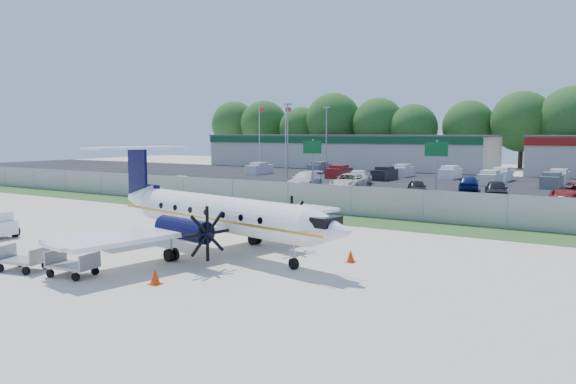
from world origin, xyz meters
The scene contains 28 objects.
ground centered at (0.00, 0.00, 0.00)m, with size 170.00×170.00×0.00m, color beige.
grass_verge centered at (0.00, 12.00, 0.01)m, with size 170.00×4.00×0.02m, color #2D561E.
access_road centered at (0.00, 19.00, 0.01)m, with size 170.00×8.00×0.02m, color black.
parking_lot centered at (0.00, 40.00, 0.01)m, with size 170.00×32.00×0.02m, color black.
perimeter_fence centered at (0.00, 14.00, 1.00)m, with size 120.00×0.06×1.99m.
building_west centered at (-24.00, 61.98, 2.63)m, with size 46.40×12.40×5.24m.
sign_left centered at (-8.00, 22.91, 3.61)m, with size 1.80×0.26×5.00m.
sign_mid centered at (3.00, 22.91, 3.61)m, with size 1.80×0.26×5.00m.
flagpole_west centered at (-35.92, 55.00, 5.64)m, with size 1.06×0.12×10.00m.
flagpole_east centered at (-30.92, 55.00, 5.64)m, with size 1.06×0.12×10.00m.
light_pole_nw centered at (-20.00, 38.00, 5.23)m, with size 0.90×0.35×9.09m.
light_pole_sw centered at (-20.00, 48.00, 5.23)m, with size 0.90×0.35×9.09m.
tree_line centered at (0.00, 74.00, 0.00)m, with size 112.00×6.00×14.00m, color #1F4D16, non-canonical shape.
aircraft centered at (-0.14, 0.00, 1.85)m, with size 15.72×15.41×4.80m.
baggage_cart_near centered at (-4.58, -6.87, 0.46)m, with size 2.07×1.51×0.98m.
baggage_cart_far centered at (-2.11, -6.39, 0.45)m, with size 1.97×1.35×0.97m.
cone_nose centered at (5.99, 1.47, 0.26)m, with size 0.38×0.38×0.55m.
cone_port_wing centered at (1.46, -5.55, 0.28)m, with size 0.41×0.41×0.59m.
cone_starboard_wing centered at (-2.23, 6.88, 0.26)m, with size 0.39×0.39×0.56m.
road_car_west centered at (-18.20, 17.26, 0.00)m, with size 1.78×5.10×1.68m, color beige.
road_car_mid centered at (0.90, 20.65, 0.00)m, with size 1.85×4.54×1.32m, color maroon.
parked_car_a centered at (-11.99, 28.48, 0.00)m, with size 2.33×5.73×1.66m, color silver.
parked_car_b centered at (-7.40, 29.07, 0.00)m, with size 2.67×5.80×1.61m, color beige.
parked_car_c centered at (-0.45, 28.70, 0.00)m, with size 1.56×3.88×1.32m, color black.
parked_car_d centered at (6.21, 29.44, 0.00)m, with size 1.81×4.51×1.53m, color black.
parked_car_f centered at (-8.97, 34.87, 0.00)m, with size 2.27×5.59×1.62m, color silver.
parked_car_g centered at (2.66, 34.41, 0.00)m, with size 1.81×4.51×1.54m, color navy.
far_parking_rows centered at (0.00, 45.00, 0.00)m, with size 56.00×10.00×1.60m, color gray, non-canonical shape.
Camera 1 is at (16.22, -20.02, 5.52)m, focal length 35.00 mm.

